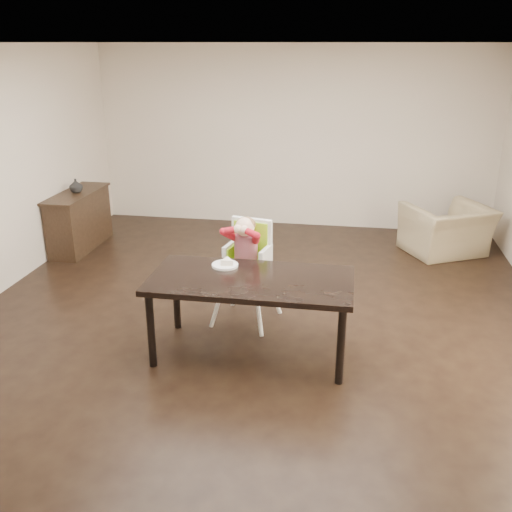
{
  "coord_description": "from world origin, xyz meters",
  "views": [
    {
      "loc": [
        0.9,
        -5.13,
        2.7
      ],
      "look_at": [
        0.03,
        -0.08,
        0.77
      ],
      "focal_mm": 40.0,
      "sensor_mm": 36.0,
      "label": 1
    }
  ],
  "objects": [
    {
      "name": "sideboard",
      "position": [
        -2.78,
        1.89,
        0.4
      ],
      "size": [
        0.44,
        1.26,
        0.79
      ],
      "color": "black",
      "rests_on": "ground"
    },
    {
      "name": "high_chair",
      "position": [
        -0.09,
        0.11,
        0.78
      ],
      "size": [
        0.55,
        0.55,
        1.11
      ],
      "rotation": [
        0.0,
        0.0,
        -0.2
      ],
      "color": "white",
      "rests_on": "ground"
    },
    {
      "name": "ground",
      "position": [
        0.0,
        0.0,
        0.0
      ],
      "size": [
        7.0,
        7.0,
        0.0
      ],
      "primitive_type": "plane",
      "color": "black",
      "rests_on": "ground"
    },
    {
      "name": "vase",
      "position": [
        -2.78,
        1.9,
        0.88
      ],
      "size": [
        0.24,
        0.24,
        0.18
      ],
      "primitive_type": "imported",
      "rotation": [
        0.0,
        0.0,
        0.43
      ],
      "color": "#99999E",
      "rests_on": "sideboard"
    },
    {
      "name": "dining_table",
      "position": [
        0.07,
        -0.56,
        0.67
      ],
      "size": [
        1.8,
        0.9,
        0.75
      ],
      "color": "black",
      "rests_on": "ground"
    },
    {
      "name": "armchair",
      "position": [
        2.2,
        2.5,
        0.45
      ],
      "size": [
        1.21,
        1.06,
        0.89
      ],
      "primitive_type": "imported",
      "rotation": [
        0.0,
        0.0,
        3.63
      ],
      "color": "tan",
      "rests_on": "ground"
    },
    {
      "name": "room_walls",
      "position": [
        0.0,
        0.0,
        1.86
      ],
      "size": [
        6.02,
        7.02,
        2.71
      ],
      "color": "beige",
      "rests_on": "ground"
    },
    {
      "name": "plate",
      "position": [
        -0.21,
        -0.33,
        0.77
      ],
      "size": [
        0.31,
        0.31,
        0.07
      ],
      "rotation": [
        0.0,
        0.0,
        -0.29
      ],
      "color": "white",
      "rests_on": "dining_table"
    }
  ]
}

